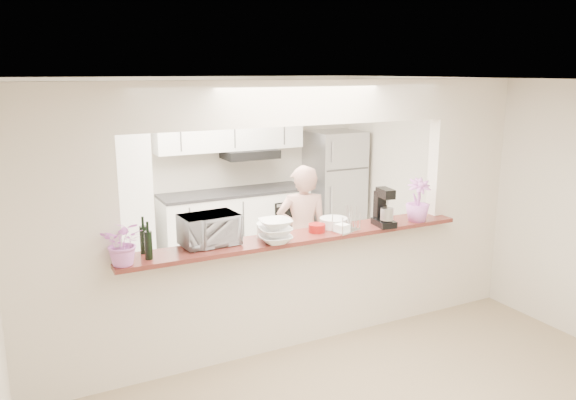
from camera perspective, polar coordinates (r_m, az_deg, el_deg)
floor at (r=5.65m, az=0.84°, el=-14.10°), size 6.00×6.00×0.00m
tile_overlay at (r=6.94m, az=-5.22°, el=-8.80°), size 5.00×2.90×0.01m
partition at (r=5.15m, az=0.90°, el=0.75°), size 5.00×0.15×2.50m
bar_counter at (r=5.41m, az=0.89°, el=-8.69°), size 3.40×0.38×1.09m
kitchen_cabinets at (r=7.66m, az=-9.94°, el=0.74°), size 3.15×0.62×2.25m
refrigerator at (r=8.53m, az=4.73°, el=1.29°), size 0.75×0.70×1.70m
flower_left at (r=4.55m, az=-16.33°, el=-4.17°), size 0.41×0.39×0.37m
wine_bottle_a at (r=4.66m, az=-13.99°, el=-4.41°), size 0.06×0.06×0.31m
wine_bottle_b at (r=4.81m, az=-14.45°, el=-3.87°), size 0.06×0.06×0.31m
toaster_oven at (r=4.93m, az=-8.00°, el=-3.00°), size 0.51×0.37×0.27m
serving_bowls at (r=4.94m, az=-1.27°, el=-3.23°), size 0.30×0.30×0.21m
plate_stack_a at (r=5.15m, az=-1.73°, el=-3.05°), size 0.27×0.27×0.12m
plate_stack_b at (r=5.46m, az=4.64°, el=-2.31°), size 0.27×0.27×0.09m
red_bowl at (r=5.30m, az=2.95°, el=-2.85°), size 0.16×0.16×0.08m
tan_bowl at (r=5.49m, az=4.19°, el=-2.37°), size 0.14×0.14×0.06m
utensil_caddy at (r=5.31m, az=5.94°, el=-2.15°), size 0.29×0.21×0.25m
stand_mixer at (r=5.55m, az=9.70°, el=-0.90°), size 0.20×0.28×0.38m
flower_right at (r=5.78m, az=13.06°, el=-0.01°), size 0.31×0.31×0.43m
person at (r=6.23m, az=1.49°, el=-3.67°), size 0.67×0.55×1.57m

